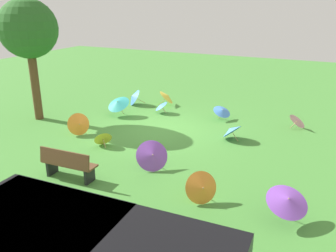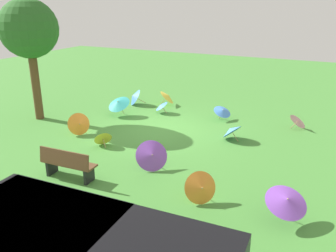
{
  "view_description": "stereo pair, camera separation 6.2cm",
  "coord_description": "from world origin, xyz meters",
  "px_view_note": "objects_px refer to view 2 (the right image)",
  "views": [
    {
      "loc": [
        -5.78,
        11.35,
        4.7
      ],
      "look_at": [
        -0.83,
        0.99,
        0.6
      ],
      "focal_mm": 37.68,
      "sensor_mm": 36.0,
      "label": 1
    },
    {
      "loc": [
        -5.83,
        11.32,
        4.7
      ],
      "look_at": [
        -0.83,
        0.99,
        0.6
      ],
      "focal_mm": 37.68,
      "sensor_mm": 36.0,
      "label": 2
    }
  ],
  "objects_px": {
    "parasol_yellow_2": "(103,138)",
    "parasol_yellow_3": "(168,96)",
    "parasol_blue_2": "(161,106)",
    "park_bench": "(68,164)",
    "parasol_pink_0": "(298,121)",
    "parasol_blue_4": "(134,97)",
    "parasol_purple_2": "(287,201)",
    "parasol_blue_0": "(231,130)",
    "parasol_blue_3": "(223,111)",
    "parasol_orange_1": "(79,124)",
    "parasol_purple_1": "(152,155)",
    "parasol_orange_0": "(201,188)",
    "parasol_teal_0": "(118,103)",
    "shade_tree": "(29,30)"
  },
  "relations": [
    {
      "from": "park_bench",
      "to": "parasol_pink_0",
      "type": "bearing_deg",
      "value": -126.43
    },
    {
      "from": "parasol_blue_2",
      "to": "parasol_yellow_2",
      "type": "height_order",
      "value": "parasol_yellow_2"
    },
    {
      "from": "parasol_blue_2",
      "to": "parasol_yellow_3",
      "type": "distance_m",
      "value": 1.29
    },
    {
      "from": "parasol_orange_1",
      "to": "parasol_blue_0",
      "type": "relative_size",
      "value": 0.97
    },
    {
      "from": "parasol_orange_1",
      "to": "parasol_purple_2",
      "type": "relative_size",
      "value": 0.7
    },
    {
      "from": "park_bench",
      "to": "parasol_purple_2",
      "type": "xyz_separation_m",
      "value": [
        -5.73,
        -0.48,
        0.1
      ]
    },
    {
      "from": "parasol_orange_1",
      "to": "parasol_orange_0",
      "type": "bearing_deg",
      "value": 156.97
    },
    {
      "from": "parasol_orange_1",
      "to": "parasol_blue_4",
      "type": "distance_m",
      "value": 4.29
    },
    {
      "from": "parasol_purple_1",
      "to": "parasol_blue_0",
      "type": "bearing_deg",
      "value": -113.57
    },
    {
      "from": "park_bench",
      "to": "parasol_yellow_3",
      "type": "xyz_separation_m",
      "value": [
        0.72,
        -7.82,
        -0.04
      ]
    },
    {
      "from": "parasol_blue_3",
      "to": "parasol_orange_1",
      "type": "bearing_deg",
      "value": 42.73
    },
    {
      "from": "parasol_blue_0",
      "to": "parasol_purple_2",
      "type": "distance_m",
      "value": 5.03
    },
    {
      "from": "parasol_yellow_2",
      "to": "parasol_yellow_3",
      "type": "distance_m",
      "value": 5.43
    },
    {
      "from": "shade_tree",
      "to": "parasol_blue_3",
      "type": "distance_m",
      "value": 8.32
    },
    {
      "from": "parasol_pink_0",
      "to": "parasol_teal_0",
      "type": "relative_size",
      "value": 0.8
    },
    {
      "from": "parasol_orange_0",
      "to": "parasol_yellow_2",
      "type": "relative_size",
      "value": 1.27
    },
    {
      "from": "parasol_pink_0",
      "to": "parasol_orange_1",
      "type": "relative_size",
      "value": 0.98
    },
    {
      "from": "parasol_teal_0",
      "to": "parasol_yellow_3",
      "type": "relative_size",
      "value": 1.07
    },
    {
      "from": "parasol_purple_1",
      "to": "parasol_yellow_2",
      "type": "bearing_deg",
      "value": -19.45
    },
    {
      "from": "shade_tree",
      "to": "parasol_blue_3",
      "type": "height_order",
      "value": "shade_tree"
    },
    {
      "from": "parasol_blue_4",
      "to": "parasol_purple_2",
      "type": "bearing_deg",
      "value": 139.86
    },
    {
      "from": "parasol_orange_0",
      "to": "parasol_blue_0",
      "type": "xyz_separation_m",
      "value": [
        0.53,
        -4.38,
        -0.05
      ]
    },
    {
      "from": "shade_tree",
      "to": "parasol_blue_4",
      "type": "xyz_separation_m",
      "value": [
        -2.51,
        -3.5,
        -3.22
      ]
    },
    {
      "from": "parasol_blue_3",
      "to": "parasol_blue_2",
      "type": "bearing_deg",
      "value": 5.14
    },
    {
      "from": "parasol_blue_2",
      "to": "parasol_orange_0",
      "type": "bearing_deg",
      "value": 124.45
    },
    {
      "from": "parasol_teal_0",
      "to": "park_bench",
      "type": "bearing_deg",
      "value": 109.31
    },
    {
      "from": "parasol_blue_0",
      "to": "parasol_blue_2",
      "type": "xyz_separation_m",
      "value": [
        3.66,
        -1.73,
        -0.01
      ]
    },
    {
      "from": "parasol_orange_0",
      "to": "parasol_purple_2",
      "type": "bearing_deg",
      "value": -179.28
    },
    {
      "from": "parasol_pink_0",
      "to": "parasol_purple_2",
      "type": "distance_m",
      "value": 6.64
    },
    {
      "from": "parasol_orange_0",
      "to": "shade_tree",
      "type": "bearing_deg",
      "value": -20.78
    },
    {
      "from": "parasol_blue_0",
      "to": "parasol_blue_3",
      "type": "bearing_deg",
      "value": -64.63
    },
    {
      "from": "parasol_blue_2",
      "to": "parasol_blue_3",
      "type": "distance_m",
      "value": 2.74
    },
    {
      "from": "parasol_orange_1",
      "to": "parasol_blue_3",
      "type": "height_order",
      "value": "parasol_orange_1"
    },
    {
      "from": "parasol_orange_1",
      "to": "parasol_blue_2",
      "type": "xyz_separation_m",
      "value": [
        -1.52,
        -3.68,
        -0.07
      ]
    },
    {
      "from": "parasol_orange_1",
      "to": "parasol_blue_4",
      "type": "xyz_separation_m",
      "value": [
        0.24,
        -4.29,
        -0.02
      ]
    },
    {
      "from": "parasol_blue_2",
      "to": "parasol_yellow_3",
      "type": "relative_size",
      "value": 0.78
    },
    {
      "from": "parasol_yellow_2",
      "to": "parasol_blue_4",
      "type": "relative_size",
      "value": 0.72
    },
    {
      "from": "parasol_orange_0",
      "to": "parasol_purple_1",
      "type": "relative_size",
      "value": 0.8
    },
    {
      "from": "parasol_orange_1",
      "to": "parasol_purple_2",
      "type": "xyz_separation_m",
      "value": [
        -7.69,
        2.4,
        0.15
      ]
    },
    {
      "from": "parasol_orange_0",
      "to": "parasol_blue_3",
      "type": "xyz_separation_m",
      "value": [
        1.46,
        -6.35,
        -0.0
      ]
    },
    {
      "from": "parasol_pink_0",
      "to": "parasol_blue_3",
      "type": "relative_size",
      "value": 0.88
    },
    {
      "from": "parasol_teal_0",
      "to": "parasol_purple_1",
      "type": "xyz_separation_m",
      "value": [
        -3.69,
        3.85,
        -0.15
      ]
    },
    {
      "from": "parasol_orange_0",
      "to": "parasol_yellow_2",
      "type": "distance_m",
      "value": 4.72
    },
    {
      "from": "parasol_orange_0",
      "to": "parasol_blue_0",
      "type": "height_order",
      "value": "parasol_orange_0"
    },
    {
      "from": "park_bench",
      "to": "parasol_purple_1",
      "type": "height_order",
      "value": "park_bench"
    },
    {
      "from": "shade_tree",
      "to": "parasol_blue_4",
      "type": "distance_m",
      "value": 5.38
    },
    {
      "from": "parasol_pink_0",
      "to": "parasol_blue_3",
      "type": "distance_m",
      "value": 2.97
    },
    {
      "from": "parasol_orange_0",
      "to": "parasol_yellow_3",
      "type": "distance_m",
      "value": 8.61
    },
    {
      "from": "park_bench",
      "to": "parasol_pink_0",
      "type": "distance_m",
      "value": 8.83
    },
    {
      "from": "parasol_blue_0",
      "to": "parasol_blue_4",
      "type": "relative_size",
      "value": 0.92
    }
  ]
}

